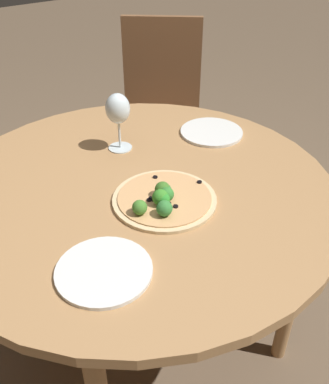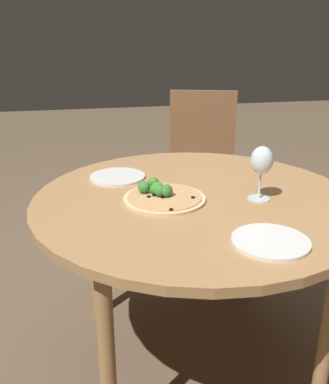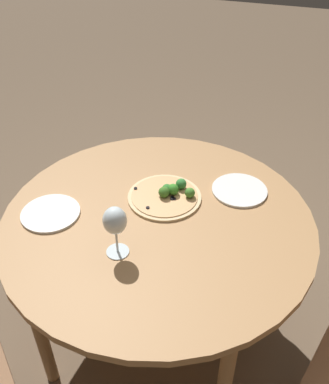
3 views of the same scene
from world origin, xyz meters
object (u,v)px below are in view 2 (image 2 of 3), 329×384
(wine_glass, at_px, (262,162))
(plate_near, at_px, (118,177))
(pizza, at_px, (162,195))
(plate_far, at_px, (271,241))
(chair_2, at_px, (201,173))

(wine_glass, xyz_separation_m, plate_near, (0.33, 0.46, -0.13))
(pizza, height_order, plate_far, pizza)
(wine_glass, xyz_separation_m, plate_far, (-0.31, 0.10, -0.13))
(chair_2, relative_size, plate_far, 4.32)
(wine_glass, relative_size, plate_far, 0.87)
(chair_2, xyz_separation_m, wine_glass, (-0.96, 0.07, 0.36))
(pizza, distance_m, plate_far, 0.45)
(chair_2, bearing_deg, wine_glass, -76.68)
(plate_far, bearing_deg, pizza, 31.27)
(pizza, relative_size, plate_near, 1.31)
(chair_2, bearing_deg, plate_far, -80.05)
(chair_2, distance_m, plate_near, 0.86)
(chair_2, distance_m, plate_far, 1.31)
(chair_2, distance_m, pizza, 1.01)
(wine_glass, height_order, plate_far, wine_glass)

